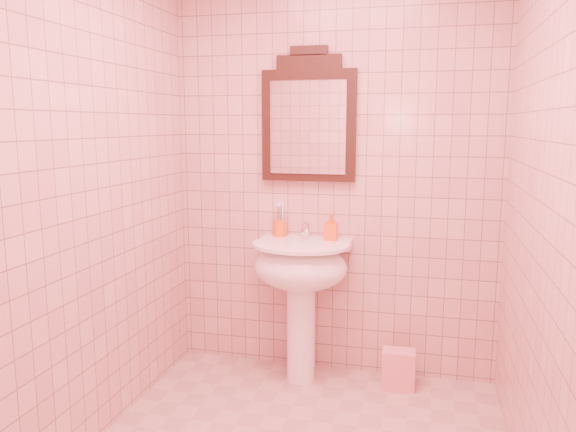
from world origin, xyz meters
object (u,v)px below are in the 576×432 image
(soap_dispenser, at_px, (331,227))
(towel, at_px, (398,369))
(mirror, at_px, (309,120))
(toothbrush_cup, at_px, (280,228))
(pedestal_sink, at_px, (301,276))

(soap_dispenser, relative_size, towel, 0.69)
(mirror, relative_size, towel, 3.42)
(soap_dispenser, bearing_deg, mirror, 154.84)
(toothbrush_cup, distance_m, soap_dispenser, 0.33)
(mirror, distance_m, towel, 1.59)
(pedestal_sink, height_order, towel, pedestal_sink)
(toothbrush_cup, bearing_deg, pedestal_sink, -44.91)
(toothbrush_cup, bearing_deg, soap_dispenser, -7.50)
(soap_dispenser, bearing_deg, pedestal_sink, -141.25)
(pedestal_sink, relative_size, toothbrush_cup, 4.46)
(toothbrush_cup, distance_m, towel, 1.11)
(pedestal_sink, xyz_separation_m, toothbrush_cup, (-0.17, 0.17, 0.26))
(pedestal_sink, bearing_deg, mirror, 90.00)
(pedestal_sink, xyz_separation_m, mirror, (-0.00, 0.20, 0.93))
(pedestal_sink, bearing_deg, toothbrush_cup, 135.09)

